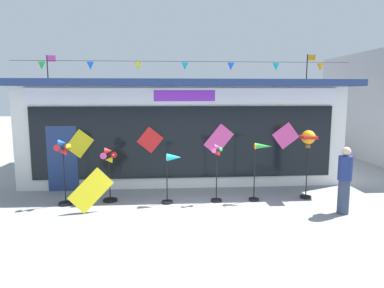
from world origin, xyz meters
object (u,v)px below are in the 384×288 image
Objects in this scene: wind_spinner_right at (260,161)px; display_kite_on_ground at (91,190)px; wind_spinner_far_left at (63,164)px; wind_spinner_left at (109,168)px; wind_spinner_center_left at (172,168)px; person_near_camera at (345,179)px; kite_shop_building at (181,126)px; wind_spinner_far_right at (308,143)px; wind_spinner_center_right at (217,167)px.

wind_spinner_right is 1.55× the size of display_kite_on_ground.
wind_spinner_far_left is 1.17× the size of wind_spinner_left.
person_near_camera is (4.23, -1.14, -0.08)m from wind_spinner_center_left.
wind_spinner_left is 6.11m from person_near_camera.
kite_shop_building is 4.67m from wind_spinner_right.
wind_spinner_far_right is (3.81, 0.18, 0.64)m from wind_spinner_center_left.
wind_spinner_left is 2.95m from wind_spinner_center_right.
wind_spinner_far_left is 1.10× the size of wind_spinner_center_right.
wind_spinner_left is at bearing 171.04° from wind_spinner_center_left.
display_kite_on_ground is at bearing -172.11° from wind_spinner_right.
wind_spinner_left is (1.15, 0.23, -0.19)m from wind_spinner_far_left.
wind_spinner_left is 0.78× the size of wind_spinner_far_right.
wind_spinner_far_right is (2.59, 0.15, 0.63)m from wind_spinner_center_right.
wind_spinner_far_left is 0.91× the size of wind_spinner_far_right.
kite_shop_building is 6.65× the size of wind_spinner_center_right.
wind_spinner_right is 1.47m from wind_spinner_far_right.
kite_shop_building is 10.26× the size of display_kite_on_ground.
wind_spinner_center_right is 0.96× the size of person_near_camera.
wind_spinner_right is (2.01, -4.17, -0.59)m from kite_shop_building.
wind_spinner_center_left is 1.31× the size of display_kite_on_ground.
person_near_camera is (7.10, -1.18, -0.24)m from wind_spinner_far_left.
kite_shop_building is 6.64m from person_near_camera.
wind_spinner_right is 4.56m from display_kite_on_ground.
wind_spinner_right reaches higher than wind_spinner_left.
wind_spinner_left is 1.45× the size of display_kite_on_ground.
wind_spinner_far_left reaches higher than wind_spinner_center_right.
display_kite_on_ground is (-6.28, 0.58, -0.33)m from person_near_camera.
display_kite_on_ground is (-3.27, -0.59, -0.42)m from wind_spinner_center_right.
wind_spinner_right is (2.43, 0.06, 0.15)m from wind_spinner_center_left.
wind_spinner_center_left is at bearing -163.59° from person_near_camera.
kite_shop_building is 7.81× the size of wind_spinner_center_left.
wind_spinner_center_left is at bearing -178.48° from wind_spinner_right.
display_kite_on_ground is (-5.86, -0.74, -1.05)m from wind_spinner_far_right.
wind_spinner_center_right is (2.94, -0.23, 0.03)m from wind_spinner_left.
wind_spinner_center_left is 2.16m from display_kite_on_ground.
wind_spinner_far_right is at bearing -50.04° from kite_shop_building.
wind_spinner_center_left is 0.82× the size of person_near_camera.
display_kite_on_ground is at bearing -111.92° from wind_spinner_left.
wind_spinner_right is at bearing 0.21° from wind_spinner_far_left.
kite_shop_building reaches higher than wind_spinner_left.
kite_shop_building is 6.62× the size of wind_spinner_right.
wind_spinner_far_right is (6.68, 0.14, 0.48)m from wind_spinner_far_left.
person_near_camera reaches higher than wind_spinner_center_left.
wind_spinner_center_left is at bearing -0.90° from wind_spinner_far_left.
wind_spinner_center_right is at bearing -178.69° from wind_spinner_right.
wind_spinner_far_left is at bearing 179.10° from wind_spinner_center_left.
wind_spinner_far_right is at bearing 7.18° from display_kite_on_ground.
person_near_camera is (5.95, -1.41, -0.05)m from wind_spinner_left.
display_kite_on_ground is (0.81, -0.60, -0.57)m from wind_spinner_far_left.
wind_spinner_center_right is (1.22, 0.04, 0.01)m from wind_spinner_center_left.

